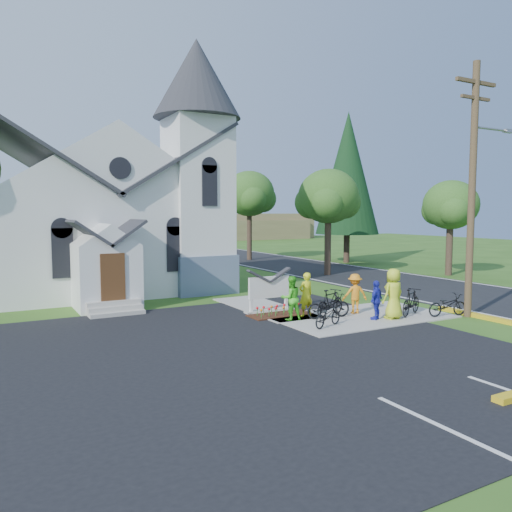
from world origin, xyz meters
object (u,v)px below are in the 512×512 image
utility_pole (473,181)px  cyclist_3 (355,294)px  cyclist_1 (291,298)px  bike_2 (328,306)px  cyclist_2 (376,300)px  cyclist_0 (306,294)px  bike_4 (447,305)px  cyclist_4 (393,294)px  bike_3 (411,302)px  church_sign (269,288)px  bike_1 (330,303)px  bike_0 (328,316)px

utility_pole → cyclist_3: (-3.75, 2.54, -4.54)m
cyclist_1 → bike_2: bearing=170.1°
cyclist_1 → cyclist_2: (2.94, -1.52, -0.09)m
cyclist_0 → cyclist_2: bearing=135.2°
cyclist_2 → bike_4: 3.06m
cyclist_4 → bike_4: bearing=158.5°
cyclist_2 → bike_3: bearing=153.3°
church_sign → bike_1: 2.70m
bike_0 → bike_2: size_ratio=0.84×
bike_1 → cyclist_3: (1.27, 0.02, 0.26)m
cyclist_1 → bike_3: cyclist_1 is taller
utility_pole → cyclist_4: (-3.13, 0.99, -4.37)m
church_sign → bike_0: bearing=-84.2°
bike_3 → church_sign: bearing=27.5°
bike_0 → bike_3: bike_3 is taller
cyclist_0 → church_sign: bearing=-69.2°
cyclist_0 → bike_0: bearing=76.4°
cyclist_2 → bike_2: size_ratio=0.82×
cyclist_0 → bike_0: size_ratio=1.13×
church_sign → utility_pole: (6.56, -4.70, 4.38)m
bike_2 → cyclist_3: size_ratio=1.14×
bike_0 → bike_4: (5.30, -0.82, 0.04)m
cyclist_1 → cyclist_3: size_ratio=1.04×
cyclist_1 → cyclist_3: (2.99, -0.19, -0.03)m
bike_0 → bike_3: bearing=-110.1°
cyclist_1 → bike_4: cyclist_1 is taller
bike_1 → cyclist_3: size_ratio=1.13×
church_sign → utility_pole: 9.18m
bike_1 → cyclist_4: bearing=-149.3°
church_sign → bike_1: church_sign is taller
bike_0 → cyclist_1: 1.76m
utility_pole → bike_3: (-2.03, 1.13, -4.81)m
cyclist_2 → bike_4: (2.91, -0.91, -0.31)m
bike_0 → cyclist_0: bearing=-31.0°
bike_1 → bike_2: bearing=110.2°
bike_1 → bike_4: bike_1 is taller
cyclist_2 → bike_3: size_ratio=0.84×
utility_pole → bike_1: size_ratio=5.45×
cyclist_3 → bike_3: bearing=158.5°
utility_pole → cyclist_1: (-6.74, 2.74, -4.50)m
church_sign → bike_1: (1.55, -2.17, -0.43)m
cyclist_0 → bike_1: size_ratio=0.96×
bike_1 → cyclist_3: cyclist_3 is taller
bike_0 → cyclist_3: size_ratio=0.96×
bike_1 → cyclist_0: bearing=37.9°
cyclist_0 → bike_3: size_ratio=0.96×
bike_2 → cyclist_4: size_ratio=0.94×
cyclist_0 → bike_0: (-0.37, -1.92, -0.47)m
cyclist_3 → cyclist_4: bearing=129.7°
cyclist_3 → cyclist_4: size_ratio=0.83×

